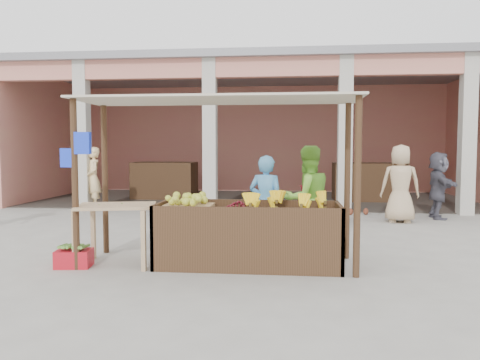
# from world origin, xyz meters

# --- Properties ---
(ground) EXTENTS (60.00, 60.00, 0.00)m
(ground) POSITION_xyz_m (0.00, 0.00, 0.00)
(ground) COLOR gray
(ground) RESTS_ON ground
(market_building) EXTENTS (14.40, 6.40, 4.20)m
(market_building) POSITION_xyz_m (0.05, 8.93, 2.70)
(market_building) COLOR tan
(market_building) RESTS_ON ground
(fruit_stall) EXTENTS (2.60, 0.95, 0.80)m
(fruit_stall) POSITION_xyz_m (0.50, 0.00, 0.40)
(fruit_stall) COLOR #452D1B
(fruit_stall) RESTS_ON ground
(stall_awning) EXTENTS (4.09, 1.35, 2.39)m
(stall_awning) POSITION_xyz_m (-0.01, 0.06, 1.98)
(stall_awning) COLOR #452D1B
(stall_awning) RESTS_ON ground
(banana_heap) EXTENTS (1.19, 0.65, 0.22)m
(banana_heap) POSITION_xyz_m (1.04, -0.01, 0.91)
(banana_heap) COLOR yellow
(banana_heap) RESTS_ON fruit_stall
(melon_tray) EXTENTS (0.70, 0.61, 0.19)m
(melon_tray) POSITION_xyz_m (-0.39, 0.06, 0.89)
(melon_tray) COLOR tan
(melon_tray) RESTS_ON fruit_stall
(berry_heap) EXTENTS (0.39, 0.32, 0.12)m
(berry_heap) POSITION_xyz_m (0.36, 0.02, 0.86)
(berry_heap) COLOR maroon
(berry_heap) RESTS_ON fruit_stall
(side_table) EXTENTS (1.21, 0.94, 0.87)m
(side_table) POSITION_xyz_m (-1.39, -0.13, 0.73)
(side_table) COLOR tan
(side_table) RESTS_ON ground
(papaya_pile) EXTENTS (0.62, 0.35, 0.18)m
(papaya_pile) POSITION_xyz_m (-1.39, -0.13, 0.96)
(papaya_pile) COLOR #489530
(papaya_pile) RESTS_ON side_table
(red_crate) EXTENTS (0.51, 0.40, 0.25)m
(red_crate) POSITION_xyz_m (-1.95, -0.33, 0.12)
(red_crate) COLOR #B51320
(red_crate) RESTS_ON ground
(plantain_bundle) EXTENTS (0.37, 0.26, 0.07)m
(plantain_bundle) POSITION_xyz_m (-1.95, -0.33, 0.28)
(plantain_bundle) COLOR #578E33
(plantain_bundle) RESTS_ON red_crate
(produce_sacks) EXTENTS (1.09, 0.82, 0.66)m
(produce_sacks) POSITION_xyz_m (2.71, 5.40, 0.33)
(produce_sacks) COLOR maroon
(produce_sacks) RESTS_ON ground
(vendor_blue) EXTENTS (0.73, 0.62, 1.67)m
(vendor_blue) POSITION_xyz_m (0.71, 0.89, 0.84)
(vendor_blue) COLOR #509DD5
(vendor_blue) RESTS_ON ground
(vendor_green) EXTENTS (1.00, 0.83, 1.81)m
(vendor_green) POSITION_xyz_m (1.37, 0.95, 0.91)
(vendor_green) COLOR #77BF37
(vendor_green) RESTS_ON ground
(motorcycle) EXTENTS (0.93, 1.99, 1.00)m
(motorcycle) POSITION_xyz_m (0.86, 2.31, 0.50)
(motorcycle) COLOR maroon
(motorcycle) RESTS_ON ground
(shopper_c) EXTENTS (0.99, 0.69, 1.94)m
(shopper_c) POSITION_xyz_m (3.57, 4.21, 0.97)
(shopper_c) COLOR tan
(shopper_c) RESTS_ON ground
(shopper_d) EXTENTS (0.69, 1.57, 1.67)m
(shopper_d) POSITION_xyz_m (4.60, 4.87, 0.84)
(shopper_d) COLOR #4D4B59
(shopper_d) RESTS_ON ground
(shopper_e) EXTENTS (0.79, 0.83, 1.77)m
(shopper_e) POSITION_xyz_m (-4.23, 5.66, 0.89)
(shopper_e) COLOR #F9D390
(shopper_e) RESTS_ON ground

